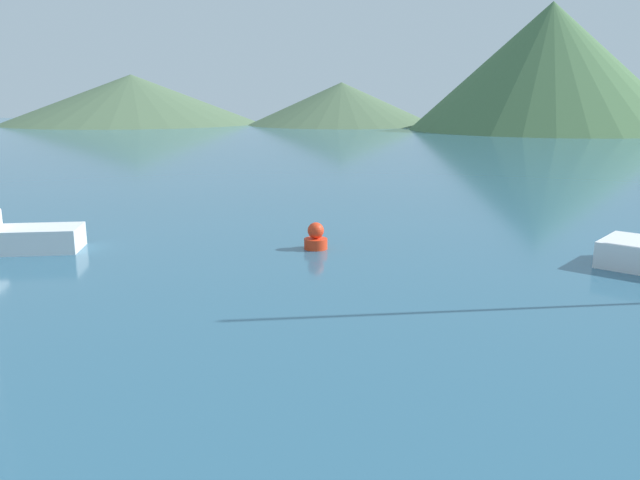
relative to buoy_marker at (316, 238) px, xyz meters
name	(u,v)px	position (x,y,z in m)	size (l,w,h in m)	color
buoy_marker	(316,238)	(0.00, 0.00, 0.00)	(0.73, 0.73, 0.84)	red
hill_west	(132,99)	(-56.74, 82.66, 3.91)	(44.89, 44.89, 8.51)	#4C6647
hill_central	(341,104)	(-19.61, 87.30, 3.18)	(31.93, 31.93, 7.06)	#4C6647
hill_east	(549,67)	(12.47, 77.74, 8.40)	(38.32, 38.32, 17.50)	#476B42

